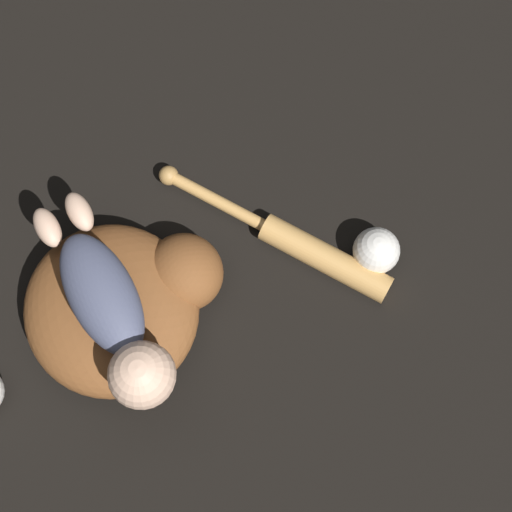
% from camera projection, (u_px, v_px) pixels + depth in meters
% --- Properties ---
extents(ground_plane, '(6.00, 6.00, 0.00)m').
position_uv_depth(ground_plane, '(119.00, 352.00, 1.38)').
color(ground_plane, black).
extents(baseball_glove, '(0.37, 0.39, 0.11)m').
position_uv_depth(baseball_glove, '(123.00, 303.00, 1.35)').
color(baseball_glove, brown).
rests_on(baseball_glove, ground).
extents(baby_figure, '(0.36, 0.22, 0.10)m').
position_uv_depth(baby_figure, '(113.00, 317.00, 1.25)').
color(baby_figure, '#4C516B').
rests_on(baby_figure, baseball_glove).
extents(baseball_bat, '(0.28, 0.37, 0.05)m').
position_uv_depth(baseball_bat, '(301.00, 245.00, 1.42)').
color(baseball_bat, tan).
rests_on(baseball_bat, ground).
extents(baseball, '(0.08, 0.08, 0.08)m').
position_uv_depth(baseball, '(376.00, 251.00, 1.40)').
color(baseball, white).
rests_on(baseball, ground).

